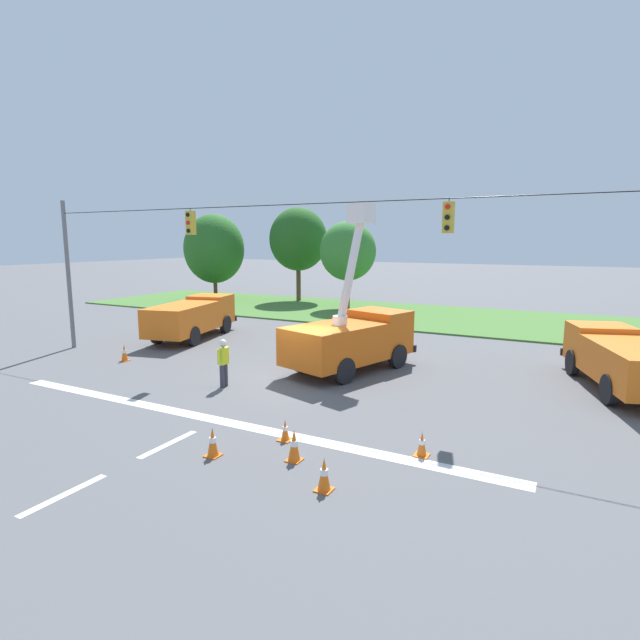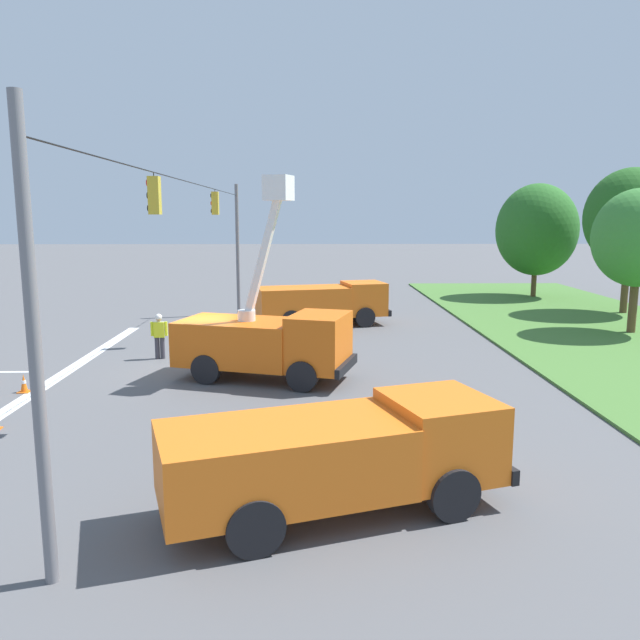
# 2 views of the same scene
# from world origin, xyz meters

# --- Properties ---
(ground_plane) EXTENTS (200.00, 200.00, 0.00)m
(ground_plane) POSITION_xyz_m (0.00, 0.00, 0.00)
(ground_plane) COLOR #565659
(grass_verge) EXTENTS (56.00, 12.00, 0.10)m
(grass_verge) POSITION_xyz_m (0.00, 18.00, 0.05)
(grass_verge) COLOR #477533
(grass_verge) RESTS_ON ground
(lane_markings) EXTENTS (17.60, 15.25, 0.01)m
(lane_markings) POSITION_xyz_m (0.00, -6.21, 0.00)
(lane_markings) COLOR silver
(lane_markings) RESTS_ON ground
(signal_gantry) EXTENTS (26.20, 0.33, 7.20)m
(signal_gantry) POSITION_xyz_m (0.06, -0.00, 4.25)
(signal_gantry) COLOR slate
(signal_gantry) RESTS_ON ground
(tree_far_west) EXTENTS (5.27, 5.33, 7.60)m
(tree_far_west) POSITION_xyz_m (-19.74, 19.12, 4.56)
(tree_far_west) COLOR brown
(tree_far_west) RESTS_ON ground
(tree_west) EXTENTS (4.99, 4.94, 8.11)m
(tree_west) POSITION_xyz_m (-12.61, 21.68, 5.39)
(tree_west) COLOR brown
(tree_west) RESTS_ON ground
(tree_centre) EXTENTS (4.35, 4.07, 6.75)m
(tree_centre) POSITION_xyz_m (-6.71, 19.09, 4.48)
(tree_centre) COLOR brown
(tree_centre) RESTS_ON ground
(utility_truck_bucket_lift) EXTENTS (4.12, 6.34, 6.79)m
(utility_truck_bucket_lift) POSITION_xyz_m (1.12, 2.50, 1.41)
(utility_truck_bucket_lift) COLOR orange
(utility_truck_bucket_lift) RESTS_ON ground
(utility_truck_support_near) EXTENTS (3.67, 6.91, 2.15)m
(utility_truck_support_near) POSITION_xyz_m (-9.36, 4.66, 1.23)
(utility_truck_support_near) COLOR orange
(utility_truck_support_near) RESTS_ON ground
(utility_truck_support_far) EXTENTS (4.14, 6.87, 2.02)m
(utility_truck_support_far) POSITION_xyz_m (10.79, 4.48, 1.15)
(utility_truck_support_far) COLOR orange
(utility_truck_support_far) RESTS_ON ground
(road_worker) EXTENTS (0.27, 0.65, 1.77)m
(road_worker) POSITION_xyz_m (-2.03, -1.87, 1.00)
(road_worker) COLOR #383842
(road_worker) RESTS_ON ground
(traffic_cone_foreground_left) EXTENTS (0.36, 0.36, 0.79)m
(traffic_cone_foreground_left) POSITION_xyz_m (3.45, -6.03, 0.40)
(traffic_cone_foreground_left) COLOR orange
(traffic_cone_foreground_left) RESTS_ON ground
(traffic_cone_mid_left) EXTENTS (0.36, 0.36, 0.63)m
(traffic_cone_mid_left) POSITION_xyz_m (6.12, -4.31, 0.30)
(traffic_cone_mid_left) COLOR orange
(traffic_cone_mid_left) RESTS_ON ground
(traffic_cone_mid_right) EXTENTS (0.36, 0.36, 0.58)m
(traffic_cone_mid_right) POSITION_xyz_m (2.60, -5.06, 0.27)
(traffic_cone_mid_right) COLOR orange
(traffic_cone_mid_right) RESTS_ON ground
(traffic_cone_near_bucket) EXTENTS (0.36, 0.36, 0.76)m
(traffic_cone_near_bucket) POSITION_xyz_m (-8.45, -0.80, 0.37)
(traffic_cone_near_bucket) COLOR orange
(traffic_cone_near_bucket) RESTS_ON ground
(traffic_cone_lane_edge_a) EXTENTS (0.36, 0.36, 0.74)m
(traffic_cone_lane_edge_a) POSITION_xyz_m (4.77, -6.99, 0.37)
(traffic_cone_lane_edge_a) COLOR orange
(traffic_cone_lane_edge_a) RESTS_ON ground
(traffic_cone_lane_edge_b) EXTENTS (0.36, 0.36, 0.75)m
(traffic_cone_lane_edge_b) POSITION_xyz_m (1.53, -6.75, 0.37)
(traffic_cone_lane_edge_b) COLOR orange
(traffic_cone_lane_edge_b) RESTS_ON ground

